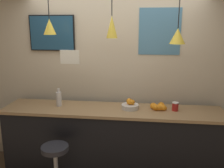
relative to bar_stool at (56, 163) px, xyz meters
name	(u,v)px	position (x,y,z in m)	size (l,w,h in m)	color
back_wall	(115,70)	(0.64, 0.95, 1.02)	(8.00, 0.06, 2.90)	beige
service_counter	(112,142)	(0.64, 0.54, 0.06)	(3.01, 0.60, 0.98)	black
bar_stool	(56,163)	(0.00, 0.00, 0.00)	(0.39, 0.39, 0.66)	#B7B7BC
fruit_bowl	(130,105)	(0.88, 0.57, 0.60)	(0.23, 0.23, 0.14)	beige
orange_pile	(159,107)	(1.27, 0.57, 0.59)	(0.22, 0.18, 0.09)	orange
juice_bottle	(59,99)	(-0.12, 0.57, 0.66)	(0.07, 0.07, 0.25)	silver
spread_jar	(175,106)	(1.49, 0.57, 0.61)	(0.08, 0.08, 0.12)	red
pendant_lamp_left	(50,26)	(-0.18, 0.52, 1.65)	(0.16, 0.16, 0.82)	black
pendant_lamp_middle	(112,27)	(0.64, 0.52, 1.65)	(0.14, 0.14, 0.86)	black
pendant_lamp_right	(178,36)	(1.46, 0.52, 1.54)	(0.19, 0.19, 0.93)	black
mounted_tv	(52,33)	(-0.29, 0.90, 1.55)	(0.67, 0.04, 0.51)	black
hanging_menu_board	(70,57)	(0.14, 0.31, 1.28)	(0.24, 0.01, 0.17)	white
wall_poster	(160,32)	(1.26, 0.91, 1.58)	(0.58, 0.01, 0.64)	teal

